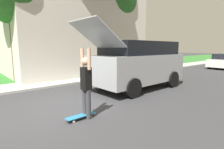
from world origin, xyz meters
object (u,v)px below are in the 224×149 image
(suv_parked, at_px, (138,63))
(skateboard, at_px, (81,116))
(skateboarder, at_px, (86,83))
(lawn_tree_far, at_px, (114,1))

(suv_parked, bearing_deg, skateboard, -70.11)
(skateboarder, relative_size, skateboard, 2.23)
(lawn_tree_far, xyz_separation_m, suv_parked, (4.85, -2.81, -4.04))
(lawn_tree_far, distance_m, skateboard, 10.45)
(lawn_tree_far, bearing_deg, skateboard, -46.83)
(suv_parked, bearing_deg, lawn_tree_far, 149.91)
(lawn_tree_far, distance_m, suv_parked, 6.91)
(lawn_tree_far, distance_m, skateboarder, 9.97)
(skateboarder, distance_m, skateboard, 0.87)
(skateboarder, bearing_deg, lawn_tree_far, 134.05)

